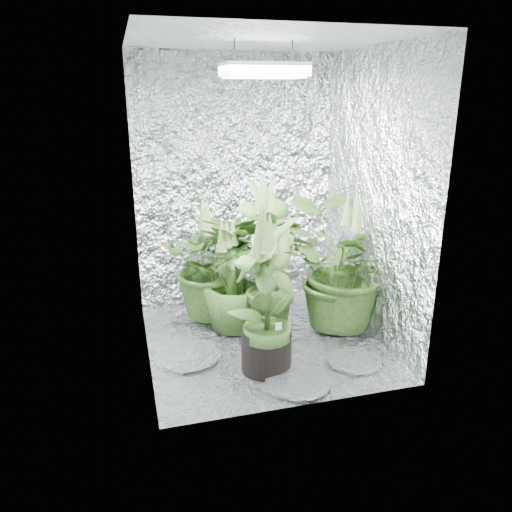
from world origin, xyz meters
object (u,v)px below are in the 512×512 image
object	(u,v)px
plant_a	(214,265)
plant_b	(268,258)
grow_lamp	(264,70)
plant_c	(269,286)
plant_d	(234,279)
plant_e	(340,269)
plant_f	(267,299)
circulation_fan	(332,303)

from	to	relation	value
plant_a	plant_b	distance (m)	0.43
grow_lamp	plant_c	world-z (taller)	grow_lamp
plant_d	grow_lamp	bearing A→B (deg)	-56.30
plant_e	plant_f	size ratio (longest dim) A/B	0.95
plant_b	circulation_fan	distance (m)	0.63
plant_a	plant_e	xyz separation A→B (m)	(0.84, -0.46, 0.05)
grow_lamp	plant_e	xyz separation A→B (m)	(0.59, 0.03, -1.34)
plant_b	plant_d	world-z (taller)	plant_b
grow_lamp	plant_e	distance (m)	1.46
plant_a	plant_f	distance (m)	0.88
plant_b	plant_f	xyz separation A→B (m)	(-0.21, -0.69, -0.03)
plant_c	plant_f	bearing A→B (deg)	-108.30
plant_c	circulation_fan	distance (m)	0.63
plant_c	plant_f	size ratio (longest dim) A/B	0.79
plant_a	plant_c	size ratio (longest dim) A/B	1.08
plant_d	plant_f	distance (m)	0.61
plant_a	plant_c	xyz separation A→B (m)	(0.32, -0.42, -0.05)
plant_c	plant_d	distance (m)	0.27
plant_f	circulation_fan	size ratio (longest dim) A/B	3.42
plant_a	circulation_fan	size ratio (longest dim) A/B	2.92
grow_lamp	plant_a	size ratio (longest dim) A/B	0.54
grow_lamp	circulation_fan	world-z (taller)	grow_lamp
plant_a	plant_b	world-z (taller)	plant_b
grow_lamp	plant_c	size ratio (longest dim) A/B	0.58
plant_b	plant_f	distance (m)	0.72
circulation_fan	plant_f	bearing A→B (deg)	-130.60
plant_f	plant_a	bearing A→B (deg)	101.24
grow_lamp	plant_f	xyz separation A→B (m)	(-0.08, -0.37, -1.33)
plant_c	plant_e	bearing A→B (deg)	-4.70
plant_f	circulation_fan	world-z (taller)	plant_f
grow_lamp	plant_b	size ratio (longest dim) A/B	0.44
plant_d	plant_e	size ratio (longest dim) A/B	0.86
plant_e	grow_lamp	bearing A→B (deg)	-177.13
plant_a	plant_f	bearing A→B (deg)	-78.76
plant_c	plant_d	bearing A→B (deg)	144.17
plant_e	circulation_fan	world-z (taller)	plant_e
plant_d	plant_f	xyz separation A→B (m)	(0.07, -0.60, 0.09)
plant_c	plant_d	xyz separation A→B (m)	(-0.22, 0.16, 0.02)
plant_d	circulation_fan	world-z (taller)	plant_d
grow_lamp	circulation_fan	size ratio (longest dim) A/B	1.56
plant_c	grow_lamp	bearing A→B (deg)	-131.62
plant_c	plant_e	size ratio (longest dim) A/B	0.83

